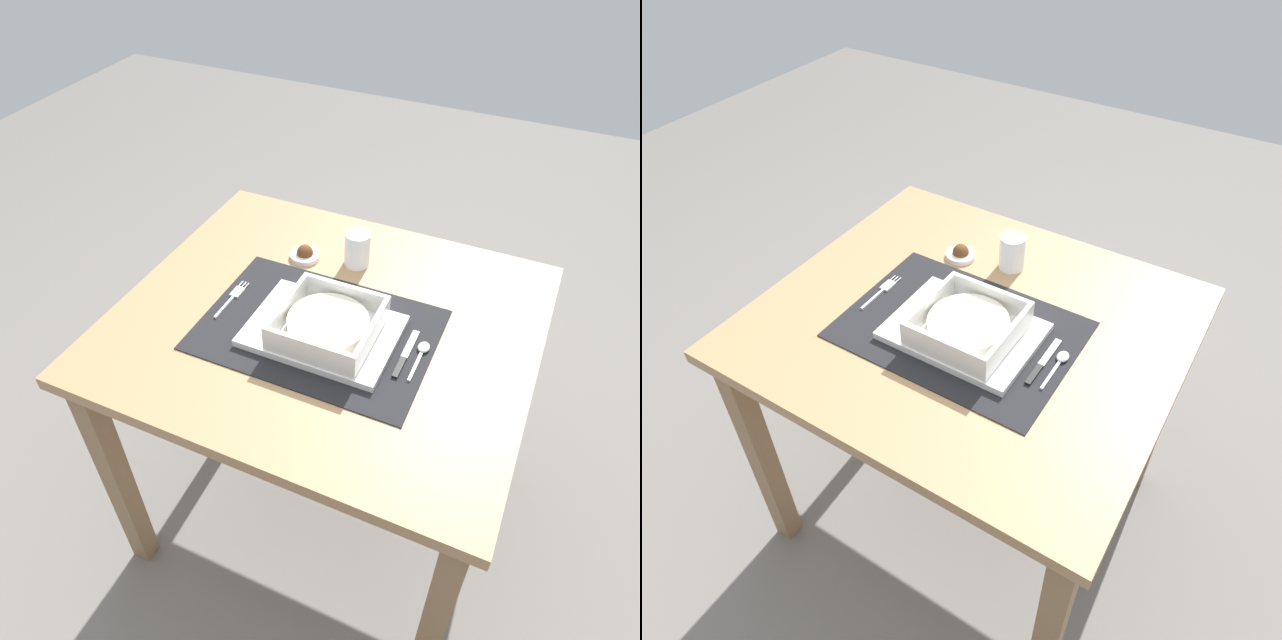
% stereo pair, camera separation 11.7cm
% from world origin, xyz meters
% --- Properties ---
extents(ground_plane, '(6.00, 6.00, 0.00)m').
position_xyz_m(ground_plane, '(0.00, 0.00, 0.00)').
color(ground_plane, slate).
extents(dining_table, '(0.88, 0.79, 0.74)m').
position_xyz_m(dining_table, '(0.00, 0.00, 0.63)').
color(dining_table, '#A37A51').
rests_on(dining_table, ground).
extents(placemat, '(0.49, 0.35, 0.00)m').
position_xyz_m(placemat, '(0.00, -0.04, 0.74)').
color(placemat, black).
rests_on(placemat, dining_table).
extents(serving_plate, '(0.30, 0.22, 0.02)m').
position_xyz_m(serving_plate, '(0.02, -0.05, 0.75)').
color(serving_plate, white).
rests_on(serving_plate, placemat).
extents(porridge_bowl, '(0.20, 0.20, 0.06)m').
position_xyz_m(porridge_bowl, '(0.03, -0.06, 0.78)').
color(porridge_bowl, white).
rests_on(porridge_bowl, serving_plate).
extents(fork, '(0.02, 0.13, 0.00)m').
position_xyz_m(fork, '(-0.21, -0.03, 0.75)').
color(fork, silver).
rests_on(fork, placemat).
extents(spoon, '(0.02, 0.11, 0.01)m').
position_xyz_m(spoon, '(0.22, -0.02, 0.75)').
color(spoon, silver).
rests_on(spoon, placemat).
extents(butter_knife, '(0.01, 0.14, 0.01)m').
position_xyz_m(butter_knife, '(0.19, -0.05, 0.75)').
color(butter_knife, black).
rests_on(butter_knife, placemat).
extents(drinking_glass, '(0.06, 0.06, 0.09)m').
position_xyz_m(drinking_glass, '(-0.01, 0.21, 0.78)').
color(drinking_glass, white).
rests_on(drinking_glass, dining_table).
extents(condiment_saucer, '(0.07, 0.07, 0.04)m').
position_xyz_m(condiment_saucer, '(-0.14, 0.18, 0.75)').
color(condiment_saucer, white).
rests_on(condiment_saucer, dining_table).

